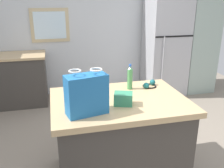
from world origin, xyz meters
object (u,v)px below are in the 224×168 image
(tall_cabinet, at_px, (198,34))
(small_box, at_px, (123,99))
(kitchen_island, at_px, (119,139))
(ear_defenders, at_px, (149,85))
(shopping_bag, at_px, (86,94))
(bottle, at_px, (130,78))
(refrigerator, at_px, (165,46))

(tall_cabinet, bearing_deg, small_box, -133.02)
(kitchen_island, height_order, ear_defenders, ear_defenders)
(shopping_bag, xyz_separation_m, ear_defenders, (0.76, 0.50, -0.15))
(small_box, bearing_deg, kitchen_island, 90.23)
(shopping_bag, relative_size, ear_defenders, 1.83)
(tall_cabinet, distance_m, bottle, 2.83)
(shopping_bag, bearing_deg, ear_defenders, 33.30)
(bottle, relative_size, ear_defenders, 1.29)
(tall_cabinet, relative_size, small_box, 13.73)
(tall_cabinet, distance_m, ear_defenders, 2.67)
(kitchen_island, relative_size, refrigerator, 0.70)
(kitchen_island, relative_size, bottle, 4.76)
(refrigerator, bearing_deg, tall_cabinet, 0.02)
(ear_defenders, bearing_deg, shopping_bag, -146.70)
(tall_cabinet, distance_m, small_box, 3.23)
(refrigerator, relative_size, ear_defenders, 8.85)
(shopping_bag, bearing_deg, small_box, 17.24)
(kitchen_island, xyz_separation_m, bottle, (0.18, 0.24, 0.56))
(small_box, distance_m, bottle, 0.42)
(refrigerator, distance_m, shopping_bag, 3.09)
(small_box, xyz_separation_m, bottle, (0.18, 0.37, 0.07))
(refrigerator, xyz_separation_m, tall_cabinet, (0.68, 0.00, 0.20))
(kitchen_island, distance_m, small_box, 0.51)
(shopping_bag, height_order, small_box, shopping_bag)
(shopping_bag, distance_m, bottle, 0.72)
(tall_cabinet, xyz_separation_m, bottle, (-2.02, -1.98, -0.12))
(shopping_bag, relative_size, small_box, 2.33)
(kitchen_island, distance_m, bottle, 0.64)
(shopping_bag, height_order, bottle, shopping_bag)
(shopping_bag, bearing_deg, bottle, 42.47)
(refrigerator, bearing_deg, bottle, -124.01)
(bottle, bearing_deg, small_box, -115.61)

